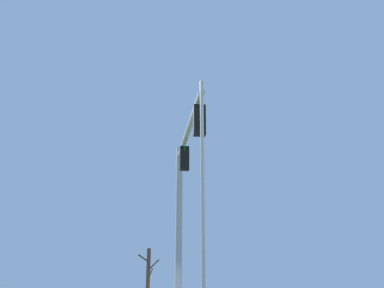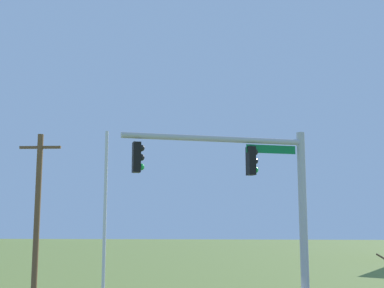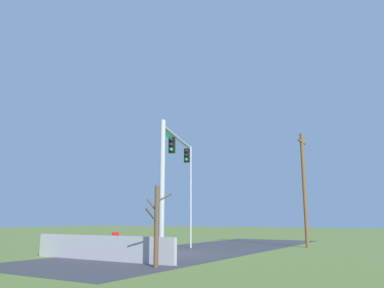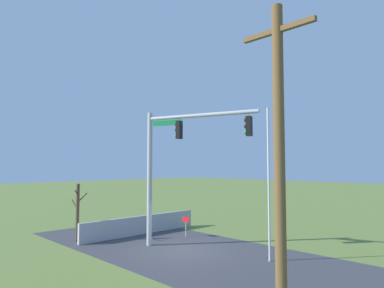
{
  "view_description": "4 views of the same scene",
  "coord_description": "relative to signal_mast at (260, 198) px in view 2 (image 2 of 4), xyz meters",
  "views": [
    {
      "loc": [
        -13.96,
        -2.93,
        1.74
      ],
      "look_at": [
        -1.58,
        -0.6,
        6.17
      ],
      "focal_mm": 36.52,
      "sensor_mm": 36.0,
      "label": 1
    },
    {
      "loc": [
        -0.75,
        -16.44,
        4.42
      ],
      "look_at": [
        -1.61,
        -1.07,
        6.68
      ],
      "focal_mm": 46.08,
      "sensor_mm": 36.0,
      "label": 2
    },
    {
      "loc": [
        18.86,
        12.56,
        1.89
      ],
      "look_at": [
        -1.8,
        0.19,
        6.67
      ],
      "focal_mm": 35.86,
      "sensor_mm": 36.0,
      "label": 3
    },
    {
      "loc": [
        -13.09,
        12.26,
        4.34
      ],
      "look_at": [
        -0.6,
        -0.01,
        5.47
      ],
      "focal_mm": 31.93,
      "sensor_mm": 36.0,
      "label": 4
    }
  ],
  "objects": [
    {
      "name": "signal_mast",
      "position": [
        0.0,
        0.0,
        0.0
      ],
      "size": [
        6.08,
        2.2,
        7.31
      ],
      "color": "#B2B5BA",
      "rests_on": "ground_plane"
    },
    {
      "name": "flagpole",
      "position": [
        -4.87,
        -1.54,
        -1.5
      ],
      "size": [
        0.1,
        0.1,
        7.07
      ],
      "primitive_type": "cylinder",
      "color": "silver",
      "rests_on": "ground_plane"
    },
    {
      "name": "utility_pole",
      "position": [
        -9.51,
        5.17,
        -0.8
      ],
      "size": [
        1.9,
        0.26,
        8.13
      ],
      "color": "brown",
      "rests_on": "ground_plane"
    }
  ]
}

